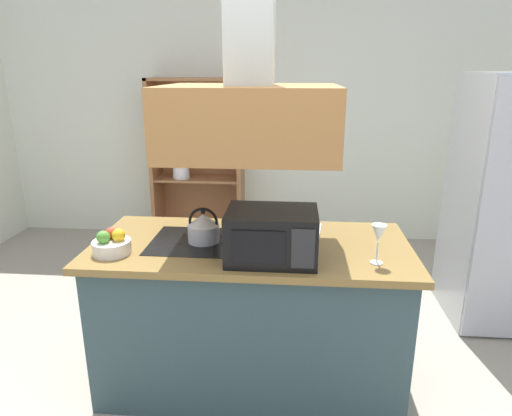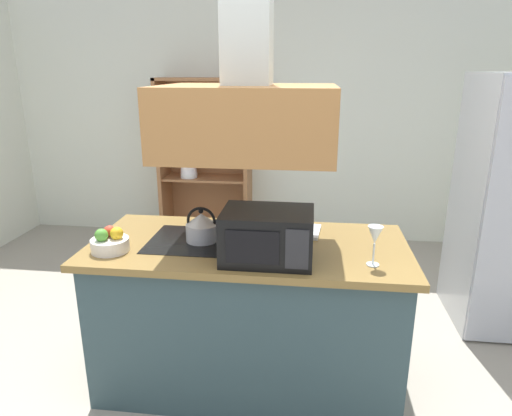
# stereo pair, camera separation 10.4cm
# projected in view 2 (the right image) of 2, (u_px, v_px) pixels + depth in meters

# --- Properties ---
(wall_back) EXTENTS (6.00, 0.12, 2.70)m
(wall_back) POSITION_uv_depth(u_px,v_px,m) (280.00, 116.00, 4.89)
(wall_back) COLOR silver
(wall_back) RESTS_ON ground
(kitchen_island) EXTENTS (1.79, 0.84, 0.90)m
(kitchen_island) POSITION_uv_depth(u_px,v_px,m) (249.00, 313.00, 2.68)
(kitchen_island) COLOR #31484C
(kitchen_island) RESTS_ON ground
(range_hood) EXTENTS (0.90, 0.70, 1.30)m
(range_hood) POSITION_uv_depth(u_px,v_px,m) (248.00, 96.00, 2.31)
(range_hood) COLOR #A56E3A
(dish_cabinet) EXTENTS (0.97, 0.40, 1.76)m
(dish_cabinet) POSITION_uv_depth(u_px,v_px,m) (206.00, 170.00, 4.94)
(dish_cabinet) COLOR #9B643C
(dish_cabinet) RESTS_ON ground
(kettle) EXTENTS (0.18, 0.18, 0.20)m
(kettle) POSITION_uv_depth(u_px,v_px,m) (202.00, 227.00, 2.56)
(kettle) COLOR silver
(kettle) RESTS_ON kitchen_island
(cutting_board) EXTENTS (0.36, 0.27, 0.02)m
(cutting_board) POSITION_uv_depth(u_px,v_px,m) (291.00, 230.00, 2.73)
(cutting_board) COLOR white
(cutting_board) RESTS_ON kitchen_island
(microwave) EXTENTS (0.46, 0.35, 0.26)m
(microwave) POSITION_uv_depth(u_px,v_px,m) (268.00, 235.00, 2.30)
(microwave) COLOR black
(microwave) RESTS_ON kitchen_island
(wine_glass_on_counter) EXTENTS (0.08, 0.08, 0.21)m
(wine_glass_on_counter) POSITION_uv_depth(u_px,v_px,m) (375.00, 237.00, 2.22)
(wine_glass_on_counter) COLOR silver
(wine_glass_on_counter) RESTS_ON kitchen_island
(fruit_bowl) EXTENTS (0.20, 0.20, 0.14)m
(fruit_bowl) POSITION_uv_depth(u_px,v_px,m) (110.00, 242.00, 2.42)
(fruit_bowl) COLOR silver
(fruit_bowl) RESTS_ON kitchen_island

